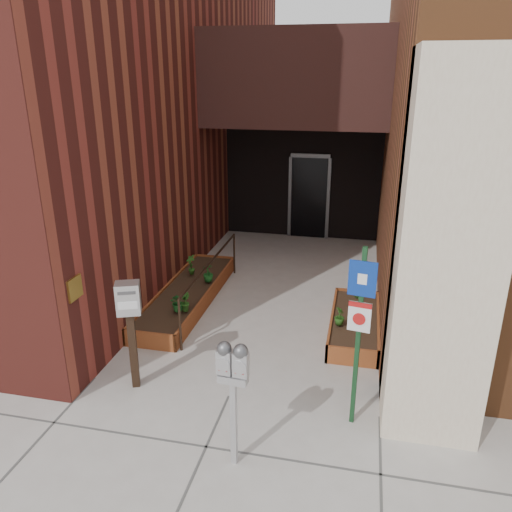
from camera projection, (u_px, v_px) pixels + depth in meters
The scene contains 15 objects.
ground at pixel (229, 396), 6.77m from camera, with size 80.00×80.00×0.00m, color #9E9991.
architecture at pixel (297, 33), 11.39m from camera, with size 20.00×14.60×10.00m.
planter_left at pixel (188, 295), 9.51m from camera, with size 0.90×3.60×0.30m.
planter_right at pixel (354, 324), 8.42m from camera, with size 0.80×2.20×0.30m.
handrail at pixel (211, 269), 9.15m from camera, with size 0.04×3.34×0.90m.
parking_meter at pixel (233, 372), 5.22m from camera, with size 0.35×0.17×1.53m.
sign_post at pixel (359, 320), 5.78m from camera, with size 0.32×0.10×2.33m.
payment_dropbox at pixel (130, 313), 6.62m from camera, with size 0.37×0.33×1.57m.
shrub_left_a at pixel (178, 302), 8.48m from camera, with size 0.29×0.29×0.33m, color #18561E.
shrub_left_b at pixel (185, 302), 8.48m from camera, with size 0.18×0.18×0.33m, color #245518.
shrub_left_c at pixel (208, 273), 9.67m from camera, with size 0.20×0.20×0.35m, color #18551C.
shrub_left_d at pixel (191, 265), 10.00m from camera, with size 0.21×0.21×0.41m, color #275E1B.
shrub_right_a at pixel (339, 316), 8.02m from camera, with size 0.16×0.16×0.29m, color #224E16.
shrub_right_b at pixel (358, 302), 8.49m from camera, with size 0.17×0.17×0.31m, color #245919.
shrub_right_c at pixel (359, 285), 9.11m from camera, with size 0.32×0.32×0.35m, color #295B1A.
Camera 1 is at (1.59, -5.47, 4.14)m, focal length 35.00 mm.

